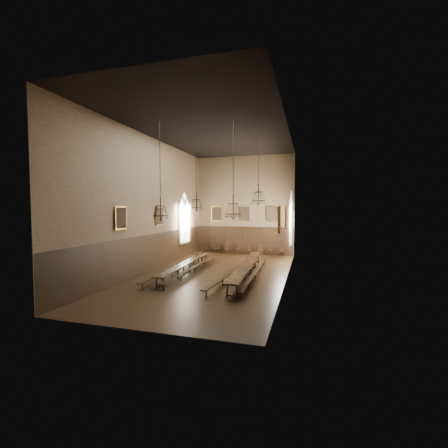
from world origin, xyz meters
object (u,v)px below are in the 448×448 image
at_px(bench_right_outer, 255,274).
at_px(chair_0, 208,250).
at_px(chair_5, 260,252).
at_px(chair_1, 218,250).
at_px(bench_left_outer, 178,268).
at_px(table_left, 187,267).
at_px(chair_4, 249,252).
at_px(chair_3, 239,251).
at_px(chandelier_front_left, 161,209).
at_px(chair_6, 269,253).
at_px(bench_left_inner, 194,268).
at_px(chandelier_back_left, 197,203).
at_px(bench_right_inner, 235,271).
at_px(chandelier_front_right, 233,208).
at_px(chair_2, 227,251).
at_px(chandelier_back_right, 258,197).
at_px(table_right, 247,270).
at_px(chair_7, 282,253).

xyz_separation_m(bench_right_outer, chair_0, (-6.04, 8.84, 0.01)).
bearing_deg(chair_5, bench_right_outer, -84.80).
bearing_deg(chair_1, bench_left_outer, -71.68).
distance_m(bench_left_outer, chair_5, 9.35).
distance_m(table_left, chair_4, 8.69).
height_order(chair_3, chandelier_front_left, chandelier_front_left).
xyz_separation_m(bench_right_outer, chair_6, (-0.25, 8.74, 0.02)).
height_order(bench_right_outer, chandelier_front_left, chandelier_front_left).
bearing_deg(chandelier_front_left, bench_left_inner, 77.04).
bearing_deg(bench_left_inner, chandelier_back_left, 106.46).
relative_size(bench_left_inner, bench_right_outer, 1.05).
height_order(bench_right_outer, chair_1, chair_1).
relative_size(bench_right_inner, chandelier_front_right, 1.98).
xyz_separation_m(chair_2, chandelier_front_left, (-0.66, -11.48, 3.93)).
bearing_deg(chandelier_back_left, chair_4, 67.80).
xyz_separation_m(chair_0, chair_1, (0.97, -0.07, 0.00)).
relative_size(chair_2, chandelier_back_right, 0.20).
relative_size(table_left, chair_0, 9.78).
height_order(table_left, bench_left_inner, table_left).
relative_size(chair_1, chair_6, 0.98).
xyz_separation_m(chair_5, chandelier_back_right, (0.76, -5.75, 4.75)).
xyz_separation_m(table_right, chair_2, (-3.60, 8.42, -0.13)).
distance_m(bench_left_inner, bench_right_inner, 2.85).
height_order(chair_3, chair_7, chair_3).
height_order(table_left, chair_6, chair_6).
distance_m(table_right, bench_right_outer, 0.68).
xyz_separation_m(table_left, chandelier_back_right, (4.33, 2.56, 4.68)).
bearing_deg(chandelier_front_right, table_left, 148.05).
bearing_deg(table_left, chair_1, 92.97).
relative_size(bench_left_outer, bench_left_inner, 1.01).
xyz_separation_m(chair_7, chandelier_back_left, (-5.52, -6.36, 4.35)).
height_order(table_right, chair_6, chair_6).
bearing_deg(chandelier_front_right, chair_2, 107.17).
distance_m(table_left, table_right, 4.05).
height_order(chair_1, chair_4, chair_1).
height_order(bench_left_outer, chandelier_front_right, chandelier_front_right).
bearing_deg(chandelier_front_left, bench_right_inner, 39.53).
relative_size(chair_3, chandelier_front_right, 0.19).
distance_m(chair_4, chandelier_front_left, 12.41).
distance_m(table_left, bench_left_inner, 0.53).
distance_m(chair_0, chair_2, 1.85).
distance_m(chair_1, chandelier_back_left, 7.72).
height_order(chair_0, chair_6, chair_6).
bearing_deg(chair_1, chair_5, 18.49).
height_order(table_right, chandelier_front_right, chandelier_front_right).
bearing_deg(chair_0, chair_1, 15.80).
distance_m(chair_4, chair_7, 2.94).
height_order(chair_0, chandelier_back_right, chandelier_back_right).
relative_size(chair_3, chair_6, 1.04).
distance_m(bench_left_outer, chandelier_front_left, 4.98).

